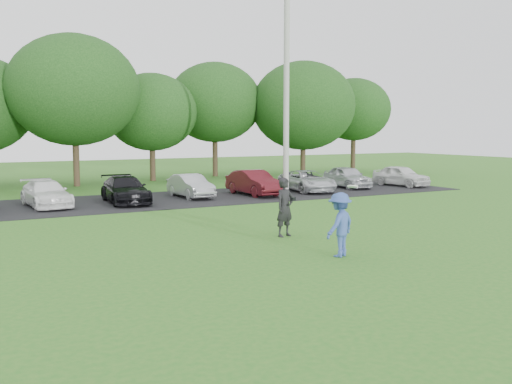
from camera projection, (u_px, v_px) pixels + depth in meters
ground at (319, 254)px, 14.93m from camera, size 100.00×100.00×0.00m
parking_lot at (159, 200)px, 26.30m from camera, size 32.00×6.50×0.03m
utility_pole at (286, 93)px, 27.87m from camera, size 0.28×0.28×10.04m
frisbee_player at (340, 225)px, 14.56m from camera, size 1.23×0.99×1.89m
camera_bystander at (285, 207)px, 17.30m from camera, size 0.75×0.59×1.80m
parked_cars at (142, 188)px, 25.83m from camera, size 30.77×4.82×1.23m
tree_row at (129, 103)px, 35.03m from camera, size 42.39×9.85×8.64m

